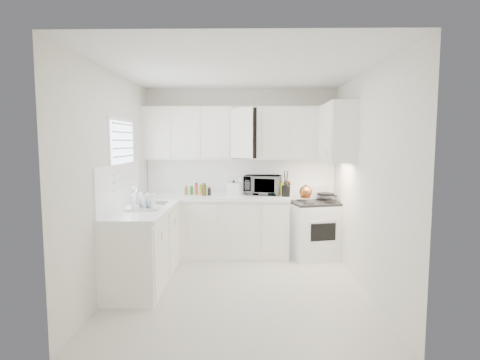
{
  "coord_description": "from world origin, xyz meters",
  "views": [
    {
      "loc": [
        0.08,
        -4.49,
        1.78
      ],
      "look_at": [
        0.0,
        0.7,
        1.25
      ],
      "focal_mm": 28.6,
      "sensor_mm": 36.0,
      "label": 1
    }
  ],
  "objects_px": {
    "stove": "(315,222)",
    "rice_cooker": "(234,188)",
    "microwave": "(263,183)",
    "utensil_crock": "(286,183)",
    "tea_kettle": "(306,191)",
    "dish_rack": "(143,201)"
  },
  "relations": [
    {
      "from": "utensil_crock",
      "to": "tea_kettle",
      "type": "bearing_deg",
      "value": -17.93
    },
    {
      "from": "utensil_crock",
      "to": "microwave",
      "type": "bearing_deg",
      "value": 144.9
    },
    {
      "from": "rice_cooker",
      "to": "microwave",
      "type": "bearing_deg",
      "value": -3.82
    },
    {
      "from": "stove",
      "to": "utensil_crock",
      "type": "relative_size",
      "value": 2.74
    },
    {
      "from": "stove",
      "to": "rice_cooker",
      "type": "bearing_deg",
      "value": 163.3
    },
    {
      "from": "rice_cooker",
      "to": "tea_kettle",
      "type": "bearing_deg",
      "value": -27.31
    },
    {
      "from": "rice_cooker",
      "to": "utensil_crock",
      "type": "height_order",
      "value": "utensil_crock"
    },
    {
      "from": "microwave",
      "to": "stove",
      "type": "bearing_deg",
      "value": 1.51
    },
    {
      "from": "dish_rack",
      "to": "tea_kettle",
      "type": "bearing_deg",
      "value": 20.43
    },
    {
      "from": "microwave",
      "to": "utensil_crock",
      "type": "relative_size",
      "value": 1.35
    },
    {
      "from": "microwave",
      "to": "dish_rack",
      "type": "bearing_deg",
      "value": -124.88
    },
    {
      "from": "microwave",
      "to": "utensil_crock",
      "type": "bearing_deg",
      "value": -21.77
    },
    {
      "from": "dish_rack",
      "to": "microwave",
      "type": "bearing_deg",
      "value": 36.48
    },
    {
      "from": "microwave",
      "to": "rice_cooker",
      "type": "xyz_separation_m",
      "value": [
        -0.45,
        -0.09,
        -0.07
      ]
    },
    {
      "from": "stove",
      "to": "utensil_crock",
      "type": "bearing_deg",
      "value": 175.41
    },
    {
      "from": "stove",
      "to": "rice_cooker",
      "type": "xyz_separation_m",
      "value": [
        -1.25,
        0.08,
        0.51
      ]
    },
    {
      "from": "stove",
      "to": "microwave",
      "type": "xyz_separation_m",
      "value": [
        -0.8,
        0.17,
        0.58
      ]
    },
    {
      "from": "tea_kettle",
      "to": "rice_cooker",
      "type": "bearing_deg",
      "value": 177.88
    },
    {
      "from": "tea_kettle",
      "to": "stove",
      "type": "bearing_deg",
      "value": 52.17
    },
    {
      "from": "tea_kettle",
      "to": "dish_rack",
      "type": "distance_m",
      "value": 2.37
    },
    {
      "from": "rice_cooker",
      "to": "utensil_crock",
      "type": "xyz_separation_m",
      "value": [
        0.79,
        -0.15,
        0.09
      ]
    },
    {
      "from": "stove",
      "to": "rice_cooker",
      "type": "height_order",
      "value": "rice_cooker"
    }
  ]
}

